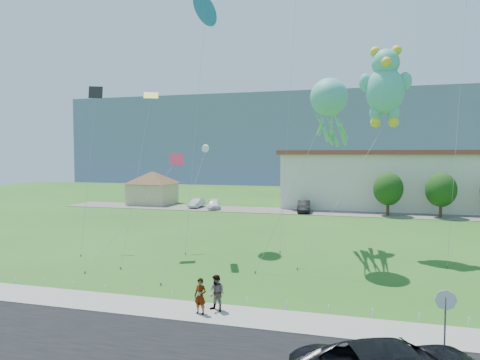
# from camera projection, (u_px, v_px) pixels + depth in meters

# --- Properties ---
(ground) EXTENTS (160.00, 160.00, 0.00)m
(ground) POSITION_uv_depth(u_px,v_px,m) (235.00, 297.00, 22.82)
(ground) COLOR #235417
(ground) RESTS_ON ground
(sidewalk) EXTENTS (80.00, 2.50, 0.10)m
(sidewalk) POSITION_uv_depth(u_px,v_px,m) (219.00, 314.00, 20.17)
(sidewalk) COLOR gray
(sidewalk) RESTS_ON ground
(parking_strip) EXTENTS (70.00, 6.00, 0.06)m
(parking_strip) POSITION_uv_depth(u_px,v_px,m) (307.00, 212.00, 56.53)
(parking_strip) COLOR #59544C
(parking_strip) RESTS_ON ground
(hill_ridge) EXTENTS (160.00, 50.00, 25.00)m
(hill_ridge) POSITION_uv_depth(u_px,v_px,m) (337.00, 139.00, 137.66)
(hill_ridge) COLOR slate
(hill_ridge) RESTS_ON ground
(pavilion) EXTENTS (9.20, 9.20, 5.00)m
(pavilion) POSITION_uv_depth(u_px,v_px,m) (152.00, 184.00, 65.54)
(pavilion) COLOR #C1B284
(pavilion) RESTS_ON ground
(stop_sign) EXTENTS (0.80, 0.07, 2.50)m
(stop_sign) POSITION_uv_depth(u_px,v_px,m) (446.00, 306.00, 16.17)
(stop_sign) COLOR slate
(stop_sign) RESTS_ON ground
(rope_fence) EXTENTS (26.05, 0.05, 0.50)m
(rope_fence) POSITION_uv_depth(u_px,v_px,m) (228.00, 300.00, 21.55)
(rope_fence) COLOR white
(rope_fence) RESTS_ON ground
(tree_near) EXTENTS (3.60, 3.60, 5.47)m
(tree_near) POSITION_uv_depth(u_px,v_px,m) (388.00, 189.00, 52.74)
(tree_near) COLOR #3F2B19
(tree_near) RESTS_ON ground
(tree_mid) EXTENTS (3.60, 3.60, 5.47)m
(tree_mid) POSITION_uv_depth(u_px,v_px,m) (441.00, 190.00, 51.17)
(tree_mid) COLOR #3F2B19
(tree_mid) RESTS_ON ground
(pedestrian_left) EXTENTS (0.67, 0.50, 1.69)m
(pedestrian_left) POSITION_uv_depth(u_px,v_px,m) (200.00, 296.00, 20.07)
(pedestrian_left) COLOR gray
(pedestrian_left) RESTS_ON sidewalk
(pedestrian_right) EXTENTS (1.00, 0.89, 1.73)m
(pedestrian_right) POSITION_uv_depth(u_px,v_px,m) (217.00, 293.00, 20.45)
(pedestrian_right) COLOR gray
(pedestrian_right) RESTS_ON sidewalk
(parked_car_silver) EXTENTS (1.35, 3.76, 1.24)m
(parked_car_silver) POSITION_uv_depth(u_px,v_px,m) (197.00, 203.00, 61.05)
(parked_car_silver) COLOR #B4B6BB
(parked_car_silver) RESTS_ON parking_strip
(parked_car_white) EXTENTS (2.88, 4.52, 1.22)m
(parked_car_white) POSITION_uv_depth(u_px,v_px,m) (214.00, 204.00, 59.47)
(parked_car_white) COLOR white
(parked_car_white) RESTS_ON parking_strip
(parked_car_black) EXTENTS (2.06, 4.73, 1.51)m
(parked_car_black) POSITION_uv_depth(u_px,v_px,m) (304.00, 206.00, 56.07)
(parked_car_black) COLOR black
(parked_car_black) RESTS_ON parking_strip
(octopus_kite) EXTENTS (5.60, 10.23, 12.73)m
(octopus_kite) POSITION_uv_depth(u_px,v_px,m) (330.00, 111.00, 30.14)
(octopus_kite) COLOR teal
(octopus_kite) RESTS_ON ground
(teddy_bear_kite) EXTENTS (7.62, 8.00, 15.78)m
(teddy_bear_kite) POSITION_uv_depth(u_px,v_px,m) (385.00, 85.00, 32.38)
(teddy_bear_kite) COLOR teal
(teddy_bear_kite) RESTS_ON ground
(small_kite_pink) EXTENTS (3.43, 9.08, 7.65)m
(small_kite_pink) POSITION_uv_depth(u_px,v_px,m) (169.00, 169.00, 33.45)
(small_kite_pink) COLOR #F6365B
(small_kite_pink) RESTS_ON ground
(small_kite_blue) EXTENTS (1.80, 6.26, 20.73)m
(small_kite_blue) POSITION_uv_depth(u_px,v_px,m) (205.00, 15.00, 36.61)
(small_kite_blue) COLOR blue
(small_kite_blue) RESTS_ON ground
(small_kite_yellow) EXTENTS (1.29, 6.17, 12.60)m
(small_kite_yellow) POSITION_uv_depth(u_px,v_px,m) (148.00, 113.00, 32.44)
(small_kite_yellow) COLOR yellow
(small_kite_yellow) RESTS_ON ground
(small_kite_black) EXTENTS (1.76, 4.58, 13.14)m
(small_kite_black) POSITION_uv_depth(u_px,v_px,m) (94.00, 110.00, 34.71)
(small_kite_black) COLOR black
(small_kite_black) RESTS_ON ground
(small_kite_white) EXTENTS (0.73, 7.70, 8.48)m
(small_kite_white) POSITION_uv_depth(u_px,v_px,m) (205.00, 149.00, 30.45)
(small_kite_white) COLOR white
(small_kite_white) RESTS_ON ground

